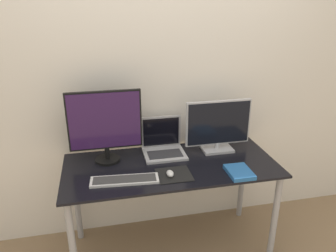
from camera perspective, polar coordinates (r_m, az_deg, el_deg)
wall_back at (r=2.56m, az=-1.43°, el=7.35°), size 7.00×0.05×2.50m
desk at (r=2.43m, az=0.54°, el=-8.92°), size 1.53×0.67×0.75m
monitor_left at (r=2.35m, az=-10.90°, el=0.25°), size 0.52×0.18×0.53m
monitor_right at (r=2.54m, az=8.74°, el=-0.05°), size 0.51×0.17×0.41m
laptop at (r=2.53m, az=-0.87°, el=-3.25°), size 0.31×0.27×0.27m
keyboard at (r=2.19m, az=-7.56°, el=-9.31°), size 0.45×0.16×0.02m
mousepad at (r=2.24m, az=1.06°, el=-8.47°), size 0.23×0.21×0.00m
mouse at (r=2.22m, az=0.37°, el=-8.27°), size 0.05×0.08×0.04m
book at (r=2.30m, az=12.31°, el=-7.84°), size 0.16×0.21×0.03m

